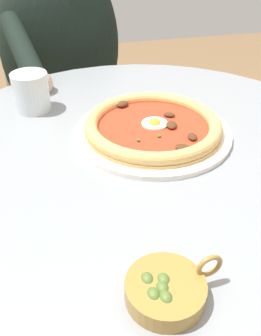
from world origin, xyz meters
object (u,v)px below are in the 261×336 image
water_glass (31,94)px  cafe_chair_diner (58,90)px  diner_person (67,106)px  pizza_on_plate (153,127)px  dining_table (144,211)px  olive_pan (166,290)px

water_glass → cafe_chair_diner: cafe_chair_diner is taller
diner_person → water_glass: bearing=-13.1°
pizza_on_plate → water_glass: size_ratio=3.71×
dining_table → olive_pan: bearing=-11.4°
pizza_on_plate → diner_person: bearing=-167.4°
water_glass → pizza_on_plate: bearing=53.1°
dining_table → olive_pan: olive_pan is taller
pizza_on_plate → water_glass: water_glass is taller
pizza_on_plate → olive_pan: size_ratio=2.58×
pizza_on_plate → cafe_chair_diner: size_ratio=0.34×
dining_table → olive_pan: (0.32, -0.07, 0.17)m
pizza_on_plate → cafe_chair_diner: bearing=-168.2°
diner_person → olive_pan: bearing=2.4°
dining_table → cafe_chair_diner: size_ratio=0.99×
dining_table → water_glass: size_ratio=10.70×
water_glass → olive_pan: 0.56m
dining_table → water_glass: water_glass is taller
dining_table → pizza_on_plate: size_ratio=2.88×
water_glass → olive_pan: bearing=14.2°
cafe_chair_diner → dining_table: bearing=9.3°
dining_table → diner_person: (-0.63, -0.11, -0.04)m
dining_table → diner_person: size_ratio=0.75×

